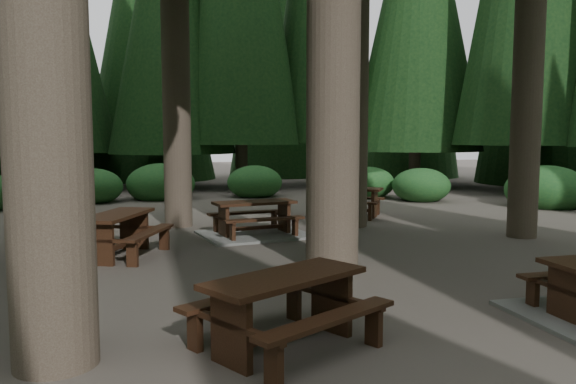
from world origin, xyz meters
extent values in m
plane|color=#534C44|center=(0.00, 0.00, 0.00)|extent=(80.00, 80.00, 0.00)
cube|color=black|center=(2.55, -3.00, 0.32)|extent=(0.09, 0.49, 0.64)
cube|color=black|center=(2.55, -3.00, 0.37)|extent=(0.12, 1.29, 0.05)
cube|color=black|center=(-2.63, 1.76, 0.73)|extent=(1.27, 1.89, 0.06)
cube|color=black|center=(-3.18, 1.97, 0.44)|extent=(0.86, 1.73, 0.05)
cube|color=black|center=(-2.08, 1.56, 0.44)|extent=(0.86, 1.73, 0.05)
cube|color=black|center=(-2.88, 1.11, 0.35)|extent=(0.53, 0.26, 0.70)
cube|color=black|center=(-2.88, 1.11, 0.41)|extent=(1.35, 0.58, 0.06)
cube|color=black|center=(-2.38, 2.42, 0.35)|extent=(0.53, 0.26, 0.70)
cube|color=black|center=(-2.38, 2.42, 0.41)|extent=(1.35, 0.58, 0.06)
cube|color=black|center=(-2.63, 1.76, 0.18)|extent=(0.60, 1.40, 0.08)
cube|color=gray|center=(0.04, 3.33, 0.03)|extent=(2.49, 2.20, 0.05)
cube|color=black|center=(0.04, 3.33, 0.71)|extent=(1.80, 0.99, 0.06)
cube|color=black|center=(-0.07, 3.88, 0.43)|extent=(1.72, 0.57, 0.05)
cube|color=black|center=(0.16, 2.77, 0.43)|extent=(1.72, 0.57, 0.05)
cube|color=black|center=(-0.63, 3.19, 0.34)|extent=(0.18, 0.53, 0.68)
cube|color=black|center=(-0.63, 3.19, 0.40)|extent=(0.35, 1.36, 0.06)
cube|color=black|center=(0.71, 3.46, 0.34)|extent=(0.18, 0.53, 0.68)
cube|color=black|center=(0.71, 3.46, 0.40)|extent=(0.35, 1.36, 0.06)
cube|color=black|center=(0.04, 3.33, 0.17)|extent=(1.41, 0.36, 0.08)
cube|color=black|center=(2.91, 5.72, 0.73)|extent=(1.86, 1.49, 0.06)
cube|color=black|center=(3.21, 6.22, 0.44)|extent=(1.64, 1.11, 0.05)
cube|color=black|center=(2.61, 5.22, 0.44)|extent=(1.64, 1.11, 0.05)
cube|color=black|center=(2.31, 6.08, 0.35)|extent=(0.34, 0.50, 0.70)
cube|color=black|center=(2.31, 6.08, 0.41)|extent=(0.79, 1.26, 0.06)
cube|color=black|center=(3.52, 5.36, 0.35)|extent=(0.34, 0.50, 0.70)
cube|color=black|center=(3.52, 5.36, 0.41)|extent=(0.79, 1.26, 0.06)
cube|color=black|center=(2.91, 5.72, 0.18)|extent=(1.30, 0.82, 0.08)
cube|color=black|center=(-0.66, -3.05, 0.71)|extent=(1.79, 1.46, 0.06)
cube|color=black|center=(-0.96, -2.57, 0.43)|extent=(1.57, 1.09, 0.05)
cube|color=black|center=(-0.37, -3.53, 0.43)|extent=(1.57, 1.09, 0.05)
cube|color=black|center=(-1.24, -3.41, 0.34)|extent=(0.34, 0.48, 0.68)
cube|color=black|center=(-1.24, -3.41, 0.40)|extent=(0.78, 1.20, 0.06)
cube|color=black|center=(-0.08, -2.69, 0.34)|extent=(0.34, 0.48, 0.68)
cube|color=black|center=(-0.08, -2.69, 0.40)|extent=(0.78, 1.20, 0.06)
cube|color=black|center=(-0.66, -3.05, 0.17)|extent=(1.25, 0.81, 0.08)
ellipsoid|color=#1E5828|center=(9.44, 6.45, 0.40)|extent=(2.42, 2.42, 1.49)
ellipsoid|color=#1E5828|center=(6.43, 8.69, 0.40)|extent=(1.90, 1.90, 1.17)
ellipsoid|color=#1E5828|center=(5.14, 10.17, 0.40)|extent=(1.84, 1.84, 1.13)
ellipsoid|color=#1E5828|center=(1.30, 11.25, 0.40)|extent=(1.95, 1.95, 1.20)
ellipsoid|color=#1E5828|center=(-1.94, 11.21, 0.40)|extent=(2.31, 2.31, 1.42)
ellipsoid|color=#1E5828|center=(-4.09, 10.56, 0.40)|extent=(1.93, 1.93, 1.19)
cone|color=black|center=(4.25, 21.60, 8.07)|extent=(5.34, 5.34, 16.14)
cone|color=black|center=(-2.52, 20.86, 8.43)|extent=(6.57, 6.57, 16.86)
camera|label=1|loc=(-1.80, -8.31, 2.07)|focal=35.00mm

